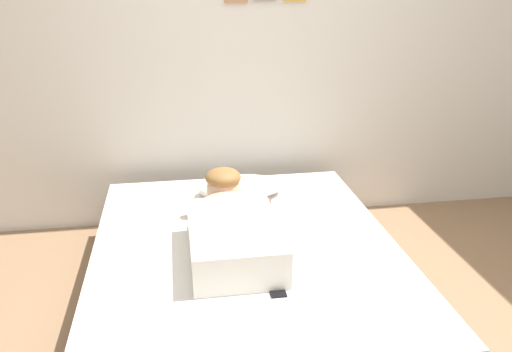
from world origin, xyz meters
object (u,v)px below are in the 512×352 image
at_px(pillow, 241,187).
at_px(person_lying, 231,225).
at_px(bed, 246,275).
at_px(cell_phone, 276,288).
at_px(coffee_cup, 258,203).

xyz_separation_m(pillow, person_lying, (-0.13, -0.61, 0.05)).
height_order(pillow, person_lying, person_lying).
xyz_separation_m(bed, pillow, (0.06, 0.62, 0.24)).
relative_size(pillow, cell_phone, 3.71).
height_order(pillow, cell_phone, pillow).
bearing_deg(cell_phone, pillow, 90.82).
distance_m(person_lying, coffee_cup, 0.44).
bearing_deg(pillow, coffee_cup, -72.10).
bearing_deg(cell_phone, person_lying, 108.35).
relative_size(bed, pillow, 3.69).
distance_m(pillow, person_lying, 0.62).
distance_m(pillow, coffee_cup, 0.23).
relative_size(bed, cell_phone, 13.71).
bearing_deg(bed, coffee_cup, 72.02).
bearing_deg(pillow, person_lying, -102.02).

